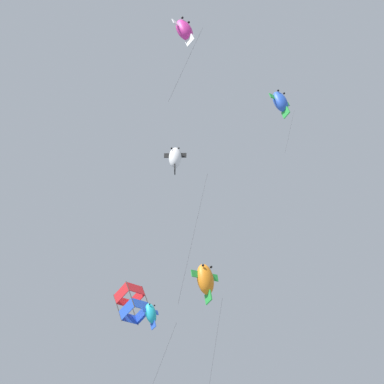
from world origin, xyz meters
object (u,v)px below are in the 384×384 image
(kite_fish_far_centre, at_px, (151,314))
(kite_box_upper_right, at_px, (132,303))
(kite_fish_highest, at_px, (205,279))
(kite_fish_near_right, at_px, (280,102))
(kite_fish_near_left, at_px, (175,158))
(kite_fish_mid_left, at_px, (184,30))

(kite_fish_far_centre, distance_m, kite_box_upper_right, 4.28)
(kite_box_upper_right, distance_m, kite_fish_highest, 5.33)
(kite_fish_highest, height_order, kite_fish_near_right, kite_fish_near_right)
(kite_box_upper_right, height_order, kite_fish_highest, kite_fish_highest)
(kite_box_upper_right, bearing_deg, kite_fish_near_left, 61.95)
(kite_fish_highest, bearing_deg, kite_box_upper_right, -66.80)
(kite_fish_mid_left, distance_m, kite_fish_near_left, 9.52)
(kite_box_upper_right, xyz_separation_m, kite_fish_highest, (-4.56, -2.74, 0.33))
(kite_fish_far_centre, relative_size, kite_fish_near_right, 1.19)
(kite_box_upper_right, bearing_deg, kite_fish_near_right, 136.81)
(kite_fish_mid_left, xyz_separation_m, kite_fish_near_right, (4.75, -9.09, 0.52))
(kite_fish_near_left, bearing_deg, kite_fish_mid_left, -106.30)
(kite_box_upper_right, relative_size, kite_fish_highest, 0.28)
(kite_fish_far_centre, xyz_separation_m, kite_fish_highest, (-0.63, -2.83, 2.03))
(kite_fish_far_centre, xyz_separation_m, kite_fish_near_left, (-5.07, 0.62, 6.46))
(kite_fish_mid_left, bearing_deg, kite_fish_near_right, -175.46)
(kite_fish_mid_left, xyz_separation_m, kite_fish_near_left, (-0.97, 0.81, -9.43))
(kite_fish_far_centre, bearing_deg, kite_fish_near_right, 164.59)
(kite_fish_far_centre, bearing_deg, kite_fish_highest, 148.11)
(kite_fish_near_left, bearing_deg, kite_fish_near_right, -126.58)
(kite_fish_far_centre, height_order, kite_fish_near_left, kite_fish_near_left)
(kite_fish_far_centre, xyz_separation_m, kite_fish_near_right, (0.65, -9.27, 16.41))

